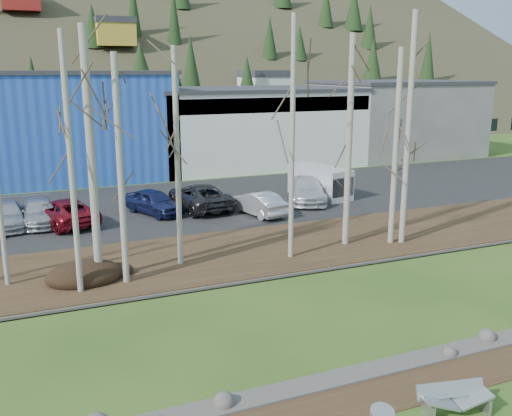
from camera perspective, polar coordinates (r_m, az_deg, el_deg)
name	(u,v)px	position (r m, az deg, el deg)	size (l,w,h in m)	color
dirt_strip	(359,398)	(15.94, 10.30, -18.20)	(80.00, 1.80, 0.03)	#382616
near_bank_rocks	(339,380)	(16.66, 8.34, -16.65)	(80.00, 0.80, 0.50)	#47423D
river	(277,321)	(19.86, 2.08, -11.27)	(80.00, 8.00, 0.90)	black
far_bank_rocks	(234,282)	(23.34, -2.23, -7.36)	(80.00, 0.80, 0.46)	#47423D
far_bank	(209,257)	(26.15, -4.74, -4.87)	(80.00, 7.00, 0.15)	#382616
parking_lot	(155,207)	(35.91, -10.06, 0.10)	(80.00, 14.00, 0.14)	black
building_blue	(36,125)	(48.29, -21.17, 7.76)	(20.40, 12.24, 8.30)	#2048AF
building_white	(248,126)	(52.17, -0.79, 8.23)	(18.36, 12.24, 6.80)	silver
building_grey	(394,117)	(60.07, 13.64, 8.80)	(14.28, 12.24, 7.30)	slate
hillside	(57,6)	(93.83, -19.30, 18.54)	(160.00, 72.00, 35.00)	#373321
bench_damaged	(455,399)	(15.73, 19.25, -17.61)	(1.88, 0.92, 0.80)	#ACAFB1
seagull	(452,405)	(15.94, 19.02, -18.16)	(0.40, 0.19, 0.29)	gold
dirt_mound	(85,274)	(23.90, -16.78, -6.30)	(3.02, 2.13, 0.59)	black
birch_2	(91,158)	(22.81, -16.15, 4.85)	(0.32, 0.32, 9.87)	#AEA99C
birch_3	(71,167)	(21.72, -18.00, 3.94)	(0.22, 0.22, 9.60)	#AEA99C
birch_4	(120,172)	(22.31, -13.41, 3.53)	(0.25, 0.25, 8.87)	#AEA99C
birch_5	(177,159)	(24.11, -7.87, 4.87)	(0.23, 0.23, 9.17)	#AEA99C
birch_6	(292,141)	(24.74, 3.65, 6.73)	(0.22, 0.22, 10.49)	#AEA99C
birch_7	(349,143)	(27.06, 9.29, 6.47)	(0.29, 0.29, 9.82)	#AEA99C
birch_8	(396,149)	(27.72, 13.80, 5.79)	(0.27, 0.27, 9.21)	#AEA99C
birch_9	(408,131)	(27.81, 14.98, 7.42)	(0.28, 0.28, 10.83)	#AEA99C
car_2	(64,211)	(32.74, -18.66, -0.33)	(2.36, 5.13, 1.43)	maroon
car_3	(40,212)	(33.27, -20.83, -0.39)	(1.84, 4.53, 1.31)	#A6A8AE
car_4	(154,202)	(33.78, -10.14, 0.61)	(1.70, 4.21, 1.44)	navy
car_5	(258,203)	(33.07, 0.20, 0.47)	(1.44, 4.12, 1.36)	silver
car_6	(199,196)	(34.63, -5.68, 1.17)	(2.56, 5.55, 1.54)	#29282B
car_7	(307,190)	(36.56, 5.13, 1.84)	(2.15, 5.29, 1.54)	silver
car_8	(6,215)	(33.27, -23.70, -0.66)	(1.84, 4.53, 1.31)	#A6A8AE
van_white	(322,182)	(37.91, 6.61, 2.58)	(2.74, 4.82, 1.98)	white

